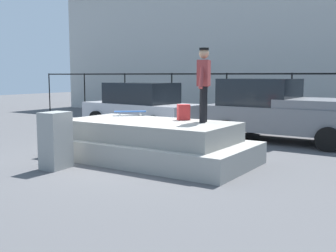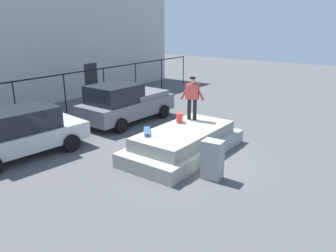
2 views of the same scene
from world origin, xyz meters
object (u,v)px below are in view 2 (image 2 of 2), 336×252
(skateboard, at_px, (147,131))
(car_grey_pickup_mid, at_px, (125,102))
(car_silver_sedan_near, at_px, (20,132))
(utility_box, at_px, (212,160))
(skateboarder, at_px, (192,95))
(backpack, at_px, (179,118))

(skateboard, distance_m, car_grey_pickup_mid, 4.61)
(car_silver_sedan_near, relative_size, utility_box, 3.88)
(skateboarder, xyz_separation_m, car_silver_sedan_near, (-4.73, 4.02, -1.01))
(skateboarder, bearing_deg, skateboard, 172.47)
(skateboarder, height_order, backpack, skateboarder)
(skateboarder, relative_size, car_silver_sedan_near, 0.35)
(skateboarder, bearing_deg, utility_box, -136.17)
(utility_box, bearing_deg, car_grey_pickup_mid, 60.05)
(backpack, distance_m, utility_box, 2.97)
(skateboard, bearing_deg, backpack, -4.94)
(car_silver_sedan_near, height_order, utility_box, car_silver_sedan_near)
(car_silver_sedan_near, relative_size, car_grey_pickup_mid, 0.98)
(car_silver_sedan_near, distance_m, utility_box, 6.70)
(skateboarder, xyz_separation_m, utility_box, (-2.31, -2.22, -1.27))
(car_grey_pickup_mid, xyz_separation_m, utility_box, (-2.80, -6.19, -0.33))
(skateboard, relative_size, car_silver_sedan_near, 0.16)
(skateboarder, distance_m, utility_box, 3.45)
(skateboarder, height_order, car_grey_pickup_mid, skateboarder)
(skateboarder, relative_size, backpack, 4.48)
(skateboarder, xyz_separation_m, backpack, (-0.61, 0.16, -0.77))
(utility_box, bearing_deg, skateboard, 84.49)
(car_grey_pickup_mid, distance_m, utility_box, 6.80)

